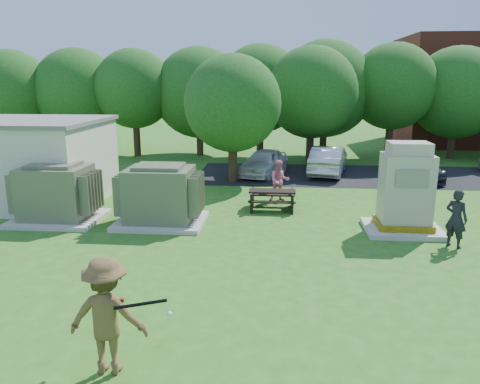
# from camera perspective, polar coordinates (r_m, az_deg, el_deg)

# --- Properties ---
(ground) EXTENTS (120.00, 120.00, 0.00)m
(ground) POSITION_cam_1_polar(r_m,az_deg,el_deg) (11.91, -1.69, -10.65)
(ground) COLOR #2D6619
(ground) RESTS_ON ground
(parking_strip) EXTENTS (20.00, 6.00, 0.01)m
(parking_strip) POSITION_cam_1_polar(r_m,az_deg,el_deg) (25.43, 17.86, 1.87)
(parking_strip) COLOR #232326
(parking_strip) RESTS_ON ground
(transformer_left) EXTENTS (3.00, 2.40, 2.07)m
(transformer_left) POSITION_cam_1_polar(r_m,az_deg,el_deg) (17.60, -21.44, -0.23)
(transformer_left) COLOR beige
(transformer_left) RESTS_ON ground
(transformer_right) EXTENTS (3.00, 2.40, 2.07)m
(transformer_right) POSITION_cam_1_polar(r_m,az_deg,el_deg) (16.30, -9.70, -0.52)
(transformer_right) COLOR beige
(transformer_right) RESTS_ON ground
(generator_cabinet) EXTENTS (2.43, 1.99, 2.96)m
(generator_cabinet) POSITION_cam_1_polar(r_m,az_deg,el_deg) (16.05, 19.50, -0.15)
(generator_cabinet) COLOR beige
(generator_cabinet) RESTS_ON ground
(picnic_table) EXTENTS (1.77, 1.33, 0.76)m
(picnic_table) POSITION_cam_1_polar(r_m,az_deg,el_deg) (17.95, 3.94, -0.68)
(picnic_table) COLOR black
(picnic_table) RESTS_ON ground
(batter) EXTENTS (1.34, 0.79, 2.06)m
(batter) POSITION_cam_1_polar(r_m,az_deg,el_deg) (8.41, -15.91, -14.29)
(batter) COLOR brown
(batter) RESTS_ON ground
(person_by_generator) EXTENTS (0.76, 0.76, 1.77)m
(person_by_generator) POSITION_cam_1_polar(r_m,az_deg,el_deg) (15.21, 24.85, -2.96)
(person_by_generator) COLOR black
(person_by_generator) RESTS_ON ground
(person_at_picnic) EXTENTS (0.90, 0.75, 1.69)m
(person_at_picnic) POSITION_cam_1_polar(r_m,az_deg,el_deg) (19.20, 4.83, 1.40)
(person_at_picnic) COLOR pink
(person_at_picnic) RESTS_ON ground
(car_white) EXTENTS (2.78, 4.33, 1.37)m
(car_white) POSITION_cam_1_polar(r_m,az_deg,el_deg) (24.34, 2.94, 3.64)
(car_white) COLOR silver
(car_white) RESTS_ON ground
(car_silver_a) EXTENTS (2.50, 4.77, 1.50)m
(car_silver_a) POSITION_cam_1_polar(r_m,az_deg,el_deg) (24.98, 10.72, 3.82)
(car_silver_a) COLOR silver
(car_silver_a) RESTS_ON ground
(car_dark) EXTENTS (1.95, 4.56, 1.31)m
(car_dark) POSITION_cam_1_polar(r_m,az_deg,el_deg) (25.10, 20.65, 3.01)
(car_dark) COLOR black
(car_dark) RESTS_ON ground
(batting_equipment) EXTENTS (1.00, 0.42, 0.32)m
(batting_equipment) POSITION_cam_1_polar(r_m,az_deg,el_deg) (7.99, -12.02, -13.35)
(batting_equipment) COLOR black
(batting_equipment) RESTS_ON ground
(tree_row) EXTENTS (41.30, 13.30, 7.30)m
(tree_row) POSITION_cam_1_polar(r_m,az_deg,el_deg) (29.30, 5.99, 12.10)
(tree_row) COLOR #47301E
(tree_row) RESTS_ON ground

